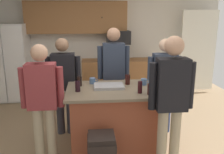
# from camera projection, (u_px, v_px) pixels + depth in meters

# --- Properties ---
(floor) EXTENTS (7.04, 7.04, 0.00)m
(floor) POSITION_uv_depth(u_px,v_px,m) (99.00, 145.00, 3.92)
(floor) COLOR #937A5B
(floor) RESTS_ON ground
(back_wall) EXTENTS (6.40, 0.10, 2.60)m
(back_wall) POSITION_uv_depth(u_px,v_px,m) (94.00, 42.00, 6.29)
(back_wall) COLOR silver
(back_wall) RESTS_ON ground
(french_door_window_panel) EXTENTS (0.90, 0.06, 2.00)m
(french_door_window_panel) POSITION_uv_depth(u_px,v_px,m) (198.00, 51.00, 6.20)
(french_door_window_panel) COLOR white
(french_door_window_panel) RESTS_ON ground
(cabinet_run_upper) EXTENTS (2.40, 0.38, 0.75)m
(cabinet_run_upper) POSITION_uv_depth(u_px,v_px,m) (77.00, 17.00, 5.91)
(cabinet_run_upper) COLOR #936038
(cabinet_run_lower) EXTENTS (1.80, 0.63, 0.90)m
(cabinet_run_lower) POSITION_uv_depth(u_px,v_px,m) (118.00, 77.00, 6.25)
(cabinet_run_lower) COLOR #936038
(cabinet_run_lower) RESTS_ON ground
(refrigerator) EXTENTS (0.89, 0.76, 1.79)m
(refrigerator) POSITION_uv_depth(u_px,v_px,m) (9.00, 63.00, 5.81)
(refrigerator) COLOR white
(refrigerator) RESTS_ON ground
(microwave_over_range) EXTENTS (0.56, 0.40, 0.32)m
(microwave_over_range) POSITION_uv_depth(u_px,v_px,m) (118.00, 37.00, 6.02)
(microwave_over_range) COLOR black
(kitchen_island) EXTENTS (1.39, 0.96, 0.95)m
(kitchen_island) POSITION_uv_depth(u_px,v_px,m) (114.00, 118.00, 3.75)
(kitchen_island) COLOR #9E4C33
(kitchen_island) RESTS_ON ground
(person_guest_right) EXTENTS (0.57, 0.22, 1.65)m
(person_guest_right) POSITION_uv_depth(u_px,v_px,m) (43.00, 97.00, 3.26)
(person_guest_right) COLOR tan
(person_guest_right) RESTS_ON ground
(person_guest_by_door) EXTENTS (0.57, 0.22, 1.64)m
(person_guest_by_door) POSITION_uv_depth(u_px,v_px,m) (64.00, 80.00, 4.09)
(person_guest_by_door) COLOR #383842
(person_guest_by_door) RESTS_ON ground
(person_guest_left) EXTENTS (0.57, 0.24, 1.79)m
(person_guest_left) POSITION_uv_depth(u_px,v_px,m) (114.00, 70.00, 4.41)
(person_guest_left) COLOR #232D4C
(person_guest_left) RESTS_ON ground
(person_elder_center) EXTENTS (0.57, 0.22, 1.63)m
(person_elder_center) POSITION_uv_depth(u_px,v_px,m) (164.00, 80.00, 4.13)
(person_elder_center) COLOR #232D4C
(person_elder_center) RESTS_ON ground
(person_host_foreground) EXTENTS (0.57, 0.23, 1.77)m
(person_host_foreground) POSITION_uv_depth(u_px,v_px,m) (171.00, 96.00, 3.03)
(person_host_foreground) COLOR tan
(person_host_foreground) RESTS_ON ground
(mug_blue_stoneware) EXTENTS (0.13, 0.09, 0.09)m
(mug_blue_stoneware) POSITION_uv_depth(u_px,v_px,m) (93.00, 81.00, 3.87)
(mug_blue_stoneware) COLOR #4C6B99
(mug_blue_stoneware) RESTS_ON kitchen_island
(mug_ceramic_white) EXTENTS (0.13, 0.09, 0.10)m
(mug_ceramic_white) POSITION_uv_depth(u_px,v_px,m) (144.00, 82.00, 3.80)
(mug_ceramic_white) COLOR #4C6B99
(mug_ceramic_white) RESTS_ON kitchen_island
(glass_stout_tall) EXTENTS (0.07, 0.07, 0.15)m
(glass_stout_tall) POSITION_uv_depth(u_px,v_px,m) (79.00, 81.00, 3.74)
(glass_stout_tall) COLOR black
(glass_stout_tall) RESTS_ON kitchen_island
(glass_pilsner) EXTENTS (0.06, 0.06, 0.17)m
(glass_pilsner) POSITION_uv_depth(u_px,v_px,m) (140.00, 87.00, 3.41)
(glass_pilsner) COLOR black
(glass_pilsner) RESTS_ON kitchen_island
(glass_short_whisky) EXTENTS (0.07, 0.07, 0.15)m
(glass_short_whisky) POSITION_uv_depth(u_px,v_px,m) (78.00, 86.00, 3.48)
(glass_short_whisky) COLOR black
(glass_short_whisky) RESTS_ON kitchen_island
(glass_dark_ale) EXTENTS (0.07, 0.07, 0.15)m
(glass_dark_ale) POSITION_uv_depth(u_px,v_px,m) (128.00, 80.00, 3.83)
(glass_dark_ale) COLOR black
(glass_dark_ale) RESTS_ON kitchen_island
(tumbler_amber) EXTENTS (0.07, 0.07, 0.15)m
(tumbler_amber) POSITION_uv_depth(u_px,v_px,m) (150.00, 89.00, 3.36)
(tumbler_amber) COLOR black
(tumbler_amber) RESTS_ON kitchen_island
(serving_tray) EXTENTS (0.44, 0.30, 0.04)m
(serving_tray) POSITION_uv_depth(u_px,v_px,m) (109.00, 86.00, 3.67)
(serving_tray) COLOR #B7B7BC
(serving_tray) RESTS_ON kitchen_island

